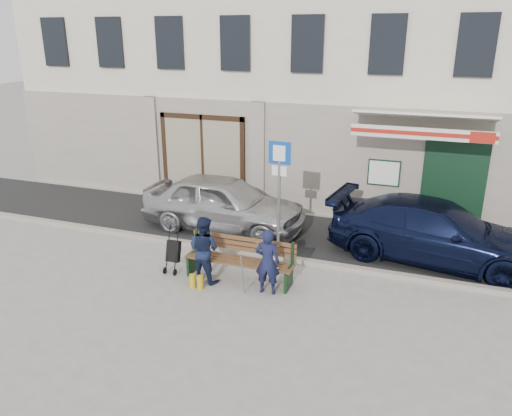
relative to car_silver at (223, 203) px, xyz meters
The scene contains 11 objects.
ground 3.39m from the car_silver, 60.00° to the right, with size 80.00×80.00×0.00m, color #9E9991.
asphalt_lane 1.83m from the car_silver, ahead, with size 60.00×3.20×0.01m, color #282828.
curb 2.25m from the car_silver, 39.51° to the right, with size 60.00×0.18×0.12m, color #9E9384.
building 7.20m from the car_silver, 73.47° to the left, with size 20.00×8.27×10.00m.
car_silver is the anchor object (origin of this frame).
car_navy 5.43m from the car_silver, ahead, with size 2.00×4.91×1.43m, color black.
parking_sign 2.53m from the car_silver, 31.28° to the right, with size 0.52×0.08×2.80m.
bench 3.00m from the car_silver, 60.73° to the right, with size 2.40×1.17×0.98m.
man 3.70m from the car_silver, 52.44° to the right, with size 0.51×0.33×1.40m, color #141838.
woman 2.99m from the car_silver, 74.40° to the right, with size 0.71×0.56×1.47m, color #131A35.
stroller 2.73m from the car_silver, 90.96° to the right, with size 0.30×0.43×1.03m.
Camera 1 is at (3.53, -8.78, 5.10)m, focal length 35.00 mm.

